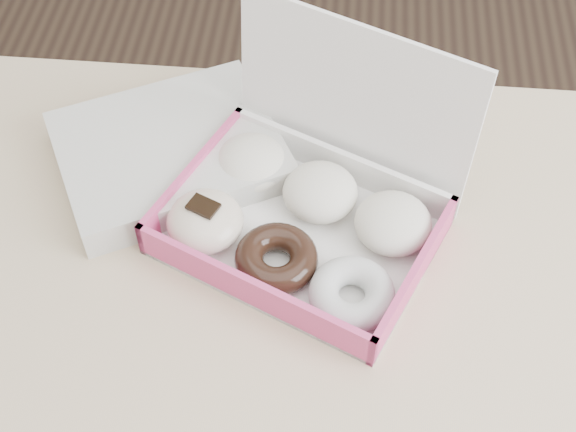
{
  "coord_description": "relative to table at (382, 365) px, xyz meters",
  "views": [
    {
      "loc": [
        -0.07,
        -0.44,
        1.51
      ],
      "look_at": [
        -0.12,
        0.11,
        0.79
      ],
      "focal_mm": 50.0,
      "sensor_mm": 36.0,
      "label": 1
    }
  ],
  "objects": [
    {
      "name": "table",
      "position": [
        0.0,
        0.0,
        0.0
      ],
      "size": [
        1.2,
        0.8,
        0.75
      ],
      "color": "#D3B88A",
      "rests_on": "ground"
    },
    {
      "name": "donut_box",
      "position": [
        -0.1,
        0.13,
        0.11
      ],
      "size": [
        0.37,
        0.35,
        0.22
      ],
      "rotation": [
        0.0,
        0.0,
        -0.43
      ],
      "color": "white",
      "rests_on": "table"
    },
    {
      "name": "newspapers",
      "position": [
        -0.28,
        0.22,
        0.1
      ],
      "size": [
        0.33,
        0.31,
        0.04
      ],
      "primitive_type": "cube",
      "rotation": [
        0.0,
        0.0,
        0.48
      ],
      "color": "beige",
      "rests_on": "table"
    }
  ]
}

